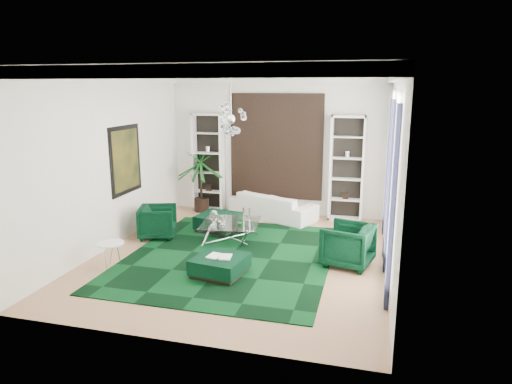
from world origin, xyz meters
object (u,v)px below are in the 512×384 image
(armchair_left, at_px, (158,222))
(palm, at_px, (201,172))
(ottoman_side, at_px, (218,222))
(armchair_right, at_px, (348,245))
(coffee_table, at_px, (231,232))
(side_table, at_px, (112,255))
(ottoman_front, at_px, (220,266))
(sofa, at_px, (273,206))

(armchair_left, relative_size, palm, 0.37)
(armchair_left, height_order, ottoman_side, armchair_left)
(armchair_right, height_order, coffee_table, armchair_right)
(coffee_table, height_order, palm, palm)
(side_table, height_order, palm, palm)
(ottoman_side, distance_m, side_table, 3.08)
(ottoman_front, relative_size, palm, 0.40)
(ottoman_side, xyz_separation_m, ottoman_front, (0.96, -2.64, -0.02))
(ottoman_side, bearing_deg, sofa, 52.74)
(sofa, height_order, side_table, sofa)
(ottoman_front, relative_size, side_table, 1.78)
(armchair_left, distance_m, ottoman_front, 2.80)
(armchair_right, distance_m, coffee_table, 2.85)
(ottoman_front, bearing_deg, ottoman_side, 109.97)
(armchair_right, distance_m, side_table, 4.71)
(sofa, bearing_deg, ottoman_side, 75.37)
(ottoman_side, relative_size, ottoman_front, 1.01)
(ottoman_front, distance_m, side_table, 2.21)
(ottoman_front, height_order, palm, palm)
(armchair_left, relative_size, ottoman_front, 0.92)
(ottoman_front, bearing_deg, palm, 115.56)
(coffee_table, bearing_deg, ottoman_front, -78.07)
(sofa, bearing_deg, ottoman_front, 110.87)
(ottoman_side, xyz_separation_m, palm, (-1.07, 1.61, 0.95))
(coffee_table, relative_size, ottoman_front, 1.42)
(armchair_left, xyz_separation_m, side_table, (-0.04, -1.95, -0.14))
(palm, bearing_deg, sofa, -4.95)
(ottoman_side, bearing_deg, coffee_table, -51.90)
(armchair_right, bearing_deg, armchair_left, -84.19)
(ottoman_front, bearing_deg, coffee_table, 101.93)
(armchair_left, xyz_separation_m, palm, (0.14, 2.48, 0.77))
(side_table, xyz_separation_m, palm, (0.18, 4.43, 0.91))
(armchair_right, relative_size, side_table, 1.82)
(coffee_table, bearing_deg, armchair_right, -16.59)
(ottoman_front, height_order, side_table, side_table)
(sofa, distance_m, ottoman_side, 1.79)
(coffee_table, distance_m, side_table, 2.78)
(side_table, bearing_deg, sofa, 61.22)
(armchair_left, height_order, palm, palm)
(coffee_table, xyz_separation_m, ottoman_side, (-0.55, 0.70, -0.02))
(coffee_table, relative_size, ottoman_side, 1.41)
(armchair_left, xyz_separation_m, coffee_table, (1.76, 0.17, -0.16))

